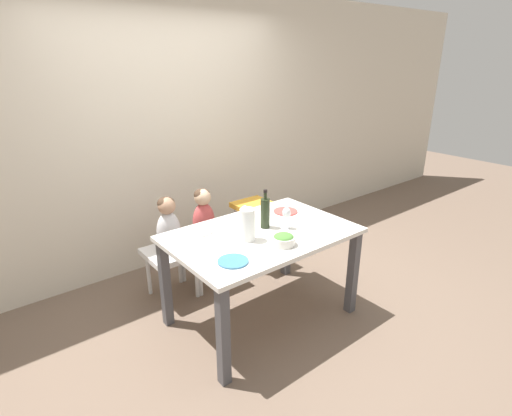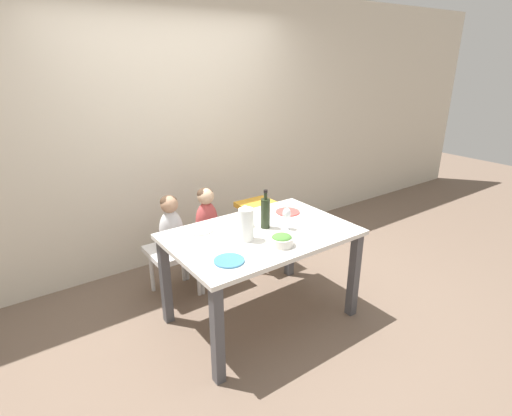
{
  "view_description": "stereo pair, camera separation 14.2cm",
  "coord_description": "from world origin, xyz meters",
  "px_view_note": "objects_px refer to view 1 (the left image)",
  "views": [
    {
      "loc": [
        -1.79,
        -2.18,
        2.06
      ],
      "look_at": [
        0.0,
        0.07,
        0.96
      ],
      "focal_mm": 28.0,
      "sensor_mm": 36.0,
      "label": 1
    },
    {
      "loc": [
        -1.68,
        -2.26,
        2.06
      ],
      "look_at": [
        0.0,
        0.07,
        0.96
      ],
      "focal_mm": 28.0,
      "sensor_mm": 36.0,
      "label": 2
    }
  ],
  "objects_px": {
    "chair_right_highchair": "(254,216)",
    "wine_glass_far": "(245,212)",
    "wine_glass_near": "(287,213)",
    "chair_far_left": "(171,257)",
    "dinner_plate_back_right": "(286,211)",
    "wine_bottle": "(265,212)",
    "person_child_center": "(203,214)",
    "salad_bowl_large": "(284,239)",
    "dinner_plate_front_left": "(233,261)",
    "paper_towel_roll": "(247,225)",
    "chair_far_center": "(205,246)",
    "dinner_plate_back_left": "(200,231)",
    "person_child_left": "(168,223)"
  },
  "relations": [
    {
      "from": "person_child_left",
      "to": "dinner_plate_front_left",
      "type": "distance_m",
      "value": 1.01
    },
    {
      "from": "chair_far_center",
      "to": "wine_glass_near",
      "type": "xyz_separation_m",
      "value": [
        0.27,
        -0.82,
        0.52
      ]
    },
    {
      "from": "paper_towel_roll",
      "to": "wine_glass_far",
      "type": "xyz_separation_m",
      "value": [
        0.14,
        0.21,
        0.0
      ]
    },
    {
      "from": "wine_glass_near",
      "to": "salad_bowl_large",
      "type": "distance_m",
      "value": 0.31
    },
    {
      "from": "wine_bottle",
      "to": "dinner_plate_back_left",
      "type": "distance_m",
      "value": 0.53
    },
    {
      "from": "wine_bottle",
      "to": "dinner_plate_front_left",
      "type": "xyz_separation_m",
      "value": [
        -0.53,
        -0.31,
        -0.12
      ]
    },
    {
      "from": "person_child_center",
      "to": "chair_far_left",
      "type": "bearing_deg",
      "value": -179.82
    },
    {
      "from": "salad_bowl_large",
      "to": "dinner_plate_front_left",
      "type": "xyz_separation_m",
      "value": [
        -0.44,
        0.02,
        -0.04
      ]
    },
    {
      "from": "person_child_left",
      "to": "paper_towel_roll",
      "type": "height_order",
      "value": "paper_towel_roll"
    },
    {
      "from": "dinner_plate_back_right",
      "to": "wine_bottle",
      "type": "bearing_deg",
      "value": -157.78
    },
    {
      "from": "chair_far_left",
      "to": "dinner_plate_back_left",
      "type": "height_order",
      "value": "dinner_plate_back_left"
    },
    {
      "from": "person_child_center",
      "to": "dinner_plate_front_left",
      "type": "bearing_deg",
      "value": -110.92
    },
    {
      "from": "dinner_plate_front_left",
      "to": "dinner_plate_back_right",
      "type": "distance_m",
      "value": 1.0
    },
    {
      "from": "chair_far_center",
      "to": "chair_right_highchair",
      "type": "relative_size",
      "value": 0.67
    },
    {
      "from": "wine_glass_far",
      "to": "dinner_plate_back_right",
      "type": "xyz_separation_m",
      "value": [
        0.47,
        0.03,
        -0.12
      ]
    },
    {
      "from": "chair_right_highchair",
      "to": "person_child_center",
      "type": "distance_m",
      "value": 0.61
    },
    {
      "from": "paper_towel_roll",
      "to": "chair_far_center",
      "type": "bearing_deg",
      "value": 82.72
    },
    {
      "from": "dinner_plate_back_left",
      "to": "chair_far_center",
      "type": "bearing_deg",
      "value": 55.63
    },
    {
      "from": "chair_right_highchair",
      "to": "wine_glass_far",
      "type": "xyz_separation_m",
      "value": [
        -0.55,
        -0.58,
        0.36
      ]
    },
    {
      "from": "wine_glass_far",
      "to": "salad_bowl_large",
      "type": "distance_m",
      "value": 0.45
    },
    {
      "from": "person_child_left",
      "to": "paper_towel_roll",
      "type": "relative_size",
      "value": 2.02
    },
    {
      "from": "person_child_center",
      "to": "wine_bottle",
      "type": "relative_size",
      "value": 1.57
    },
    {
      "from": "chair_far_left",
      "to": "dinner_plate_back_left",
      "type": "bearing_deg",
      "value": -84.11
    },
    {
      "from": "chair_right_highchair",
      "to": "wine_glass_far",
      "type": "distance_m",
      "value": 0.88
    },
    {
      "from": "chair_far_center",
      "to": "dinner_plate_back_left",
      "type": "distance_m",
      "value": 0.67
    },
    {
      "from": "wine_bottle",
      "to": "dinner_plate_back_left",
      "type": "xyz_separation_m",
      "value": [
        -0.46,
        0.25,
        -0.12
      ]
    },
    {
      "from": "chair_far_center",
      "to": "dinner_plate_back_left",
      "type": "height_order",
      "value": "dinner_plate_back_left"
    },
    {
      "from": "paper_towel_roll",
      "to": "dinner_plate_front_left",
      "type": "relative_size",
      "value": 1.18
    },
    {
      "from": "chair_far_left",
      "to": "chair_right_highchair",
      "type": "xyz_separation_m",
      "value": [
        0.94,
        0.0,
        0.15
      ]
    },
    {
      "from": "paper_towel_roll",
      "to": "dinner_plate_front_left",
      "type": "distance_m",
      "value": 0.37
    },
    {
      "from": "chair_right_highchair",
      "to": "chair_far_left",
      "type": "bearing_deg",
      "value": -180.0
    },
    {
      "from": "dinner_plate_front_left",
      "to": "paper_towel_roll",
      "type": "bearing_deg",
      "value": 36.68
    },
    {
      "from": "wine_glass_near",
      "to": "wine_glass_far",
      "type": "height_order",
      "value": "same"
    },
    {
      "from": "wine_bottle",
      "to": "chair_far_center",
      "type": "bearing_deg",
      "value": 102.03
    },
    {
      "from": "wine_bottle",
      "to": "wine_glass_far",
      "type": "height_order",
      "value": "wine_bottle"
    },
    {
      "from": "wine_glass_far",
      "to": "dinner_plate_back_right",
      "type": "relative_size",
      "value": 0.86
    },
    {
      "from": "salad_bowl_large",
      "to": "dinner_plate_back_left",
      "type": "bearing_deg",
      "value": 122.11
    },
    {
      "from": "person_child_left",
      "to": "chair_far_center",
      "type": "bearing_deg",
      "value": -0.18
    },
    {
      "from": "wine_glass_near",
      "to": "wine_glass_far",
      "type": "xyz_separation_m",
      "value": [
        -0.23,
        0.24,
        0.0
      ]
    },
    {
      "from": "wine_glass_far",
      "to": "dinner_plate_front_left",
      "type": "height_order",
      "value": "wine_glass_far"
    },
    {
      "from": "dinner_plate_back_right",
      "to": "wine_glass_near",
      "type": "bearing_deg",
      "value": -131.73
    },
    {
      "from": "paper_towel_roll",
      "to": "dinner_plate_back_left",
      "type": "relative_size",
      "value": 1.18
    },
    {
      "from": "chair_far_center",
      "to": "person_child_left",
      "type": "height_order",
      "value": "person_child_left"
    },
    {
      "from": "chair_right_highchair",
      "to": "dinner_plate_back_right",
      "type": "distance_m",
      "value": 0.61
    },
    {
      "from": "paper_towel_roll",
      "to": "person_child_left",
      "type": "bearing_deg",
      "value": 107.57
    },
    {
      "from": "salad_bowl_large",
      "to": "dinner_plate_front_left",
      "type": "height_order",
      "value": "salad_bowl_large"
    },
    {
      "from": "person_child_center",
      "to": "salad_bowl_large",
      "type": "distance_m",
      "value": 1.03
    },
    {
      "from": "wine_glass_near",
      "to": "chair_far_left",
      "type": "bearing_deg",
      "value": 127.27
    },
    {
      "from": "wine_bottle",
      "to": "wine_glass_near",
      "type": "relative_size",
      "value": 1.77
    },
    {
      "from": "wine_bottle",
      "to": "dinner_plate_front_left",
      "type": "relative_size",
      "value": 1.52
    }
  ]
}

